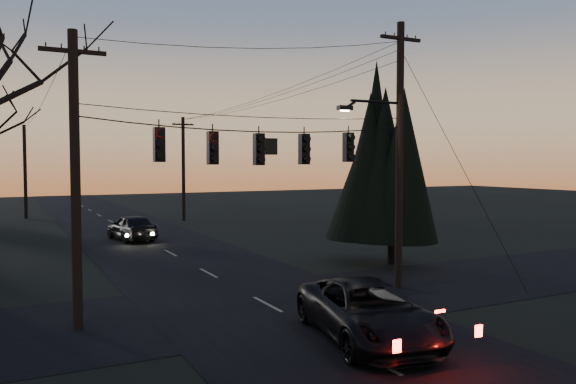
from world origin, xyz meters
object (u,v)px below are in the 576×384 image
utility_pole_left (78,329)px  utility_pole_right (398,288)px  suv_near (368,312)px  utility_pole_far_r (184,221)px  sedan_oncoming_a (132,227)px  utility_pole_far_l (26,218)px  evergreen_right (392,162)px

utility_pole_left → utility_pole_right: bearing=0.0°
utility_pole_left → suv_near: bearing=-34.5°
utility_pole_right → utility_pole_far_r: size_ratio=1.18×
utility_pole_right → sedan_oncoming_a: utility_pole_right is taller
utility_pole_left → utility_pole_far_l: size_ratio=1.06×
utility_pole_far_l → utility_pole_far_r: bearing=-34.8°
utility_pole_left → utility_pole_far_l: utility_pole_left is taller
suv_near → utility_pole_right: bearing=55.9°
evergreen_right → sedan_oncoming_a: 16.99m
evergreen_right → utility_pole_left: bearing=-163.6°
utility_pole_far_l → suv_near: bearing=-80.5°
utility_pole_far_l → evergreen_right: evergreen_right is taller
utility_pole_right → evergreen_right: 7.04m
utility_pole_far_r → evergreen_right: evergreen_right is taller
utility_pole_right → suv_near: bearing=-135.2°
utility_pole_left → evergreen_right: evergreen_right is taller
utility_pole_far_r → utility_pole_right: bearing=-90.0°
utility_pole_far_r → suv_near: size_ratio=1.53×
utility_pole_far_r → utility_pole_far_l: size_ratio=1.06×
utility_pole_left → utility_pole_far_r: bearing=67.7°
utility_pole_right → utility_pole_far_l: 37.79m
suv_near → evergreen_right: bearing=60.5°
utility_pole_far_r → suv_near: utility_pole_far_r is taller
suv_near → sedan_oncoming_a: bearing=105.1°
utility_pole_right → utility_pole_far_l: utility_pole_right is taller
evergreen_right → sedan_oncoming_a: size_ratio=1.77×
suv_near → sedan_oncoming_a: (-1.60, 22.60, 0.04)m
suv_near → sedan_oncoming_a: 22.65m
utility_pole_right → utility_pole_far_l: bearing=107.7°
utility_pole_left → suv_near: size_ratio=1.53×
utility_pole_right → suv_near: utility_pole_right is taller
utility_pole_far_r → suv_near: bearing=-98.2°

